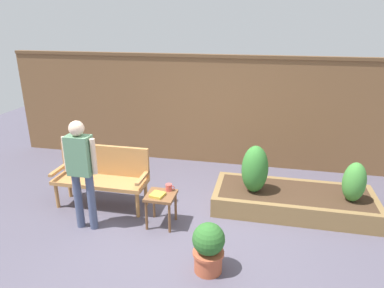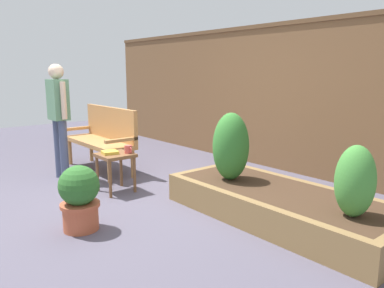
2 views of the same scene
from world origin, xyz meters
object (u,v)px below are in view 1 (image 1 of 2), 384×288
Objects in this scene: shrub_near_bench at (255,169)px; side_table at (161,200)px; garden_bench at (102,172)px; potted_boxwood at (208,247)px; shrub_far_corner at (354,182)px; cup_on_table at (169,187)px; person_by_bench at (81,166)px; book_on_table at (158,195)px.

side_table is at bearing -149.83° from shrub_near_bench.
garden_bench is 2.24m from potted_boxwood.
cup_on_table is at bearing -167.13° from shrub_far_corner.
person_by_bench is (0.06, -0.68, 0.39)m from garden_bench.
shrub_far_corner is (3.70, 0.33, 0.05)m from garden_bench.
garden_bench is at bearing -171.92° from shrub_near_bench.
garden_bench reaches higher than cup_on_table.
cup_on_table is 0.22× the size of shrub_far_corner.
shrub_far_corner reaches higher than book_on_table.
shrub_near_bench reaches higher than book_on_table.
person_by_bench reaches higher than shrub_far_corner.
garden_bench is 0.92× the size of person_by_bench.
potted_boxwood reaches higher than side_table.
garden_bench reaches higher than potted_boxwood.
shrub_near_bench is (0.43, 1.54, 0.34)m from potted_boxwood.
person_by_bench is at bearing -85.05° from garden_bench.
cup_on_table is at bearing -12.69° from garden_bench.
person_by_bench is at bearing -164.14° from side_table.
person_by_bench is at bearing -164.52° from shrub_far_corner.
book_on_table is 1.09m from person_by_bench.
garden_bench is 2.43× the size of shrub_far_corner.
potted_boxwood is 1.63m from shrub_near_bench.
cup_on_table is 1.23m from person_by_bench.
shrub_near_bench is at bearing 180.00° from shrub_far_corner.
book_on_table is 0.11× the size of person_by_bench.
book_on_table is 1.50m from shrub_near_bench.
potted_boxwood is at bearing -105.73° from shrub_near_bench.
shrub_near_bench is (1.25, 0.72, 0.27)m from side_table.
shrub_far_corner is at bearing 5.06° from garden_bench.
shrub_near_bench reaches higher than shrub_far_corner.
garden_bench is 8.10× the size of book_on_table.
potted_boxwood is 1.99m from person_by_bench.
side_table is 3.70× the size of cup_on_table.
garden_bench is at bearing 147.18° from potted_boxwood.
book_on_table is at bearing -23.50° from garden_bench.
cup_on_table is 0.21× the size of potted_boxwood.
book_on_table is at bearing 137.93° from potted_boxwood.
shrub_near_bench is at bearing 8.08° from garden_bench.
person_by_bench is at bearing -154.97° from book_on_table.
book_on_table is 0.30× the size of shrub_far_corner.
potted_boxwood is 0.84× the size of shrub_near_bench.
potted_boxwood is at bearing -52.43° from cup_on_table.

